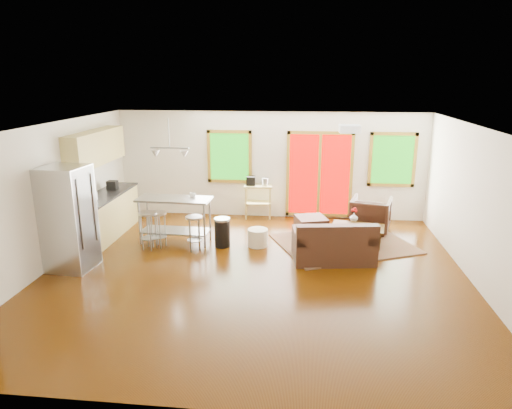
# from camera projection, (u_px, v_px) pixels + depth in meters

# --- Properties ---
(floor) EXTENTS (7.50, 7.00, 0.02)m
(floor) POSITION_uv_depth(u_px,v_px,m) (254.00, 274.00, 8.17)
(floor) COLOR #331801
(floor) RESTS_ON ground
(ceiling) EXTENTS (7.50, 7.00, 0.02)m
(ceiling) POSITION_uv_depth(u_px,v_px,m) (254.00, 127.00, 7.46)
(ceiling) COLOR white
(ceiling) RESTS_ON ground
(back_wall) EXTENTS (7.50, 0.02, 2.60)m
(back_wall) POSITION_uv_depth(u_px,v_px,m) (270.00, 165.00, 11.17)
(back_wall) COLOR silver
(back_wall) RESTS_ON ground
(left_wall) EXTENTS (0.02, 7.00, 2.60)m
(left_wall) POSITION_uv_depth(u_px,v_px,m) (47.00, 197.00, 8.21)
(left_wall) COLOR silver
(left_wall) RESTS_ON ground
(right_wall) EXTENTS (0.02, 7.00, 2.60)m
(right_wall) POSITION_uv_depth(u_px,v_px,m) (483.00, 210.00, 7.42)
(right_wall) COLOR silver
(right_wall) RESTS_ON ground
(front_wall) EXTENTS (7.50, 0.02, 2.60)m
(front_wall) POSITION_uv_depth(u_px,v_px,m) (214.00, 300.00, 4.46)
(front_wall) COLOR silver
(front_wall) RESTS_ON ground
(window_left) EXTENTS (1.10, 0.05, 1.30)m
(window_left) POSITION_uv_depth(u_px,v_px,m) (229.00, 157.00, 11.17)
(window_left) COLOR #13600D
(window_left) RESTS_ON back_wall
(french_doors) EXTENTS (1.60, 0.05, 2.10)m
(french_doors) POSITION_uv_depth(u_px,v_px,m) (319.00, 175.00, 11.05)
(french_doors) COLOR #C50300
(french_doors) RESTS_ON back_wall
(window_right) EXTENTS (1.10, 0.05, 1.30)m
(window_right) POSITION_uv_depth(u_px,v_px,m) (392.00, 160.00, 10.77)
(window_right) COLOR #13600D
(window_right) RESTS_ON back_wall
(rug) EXTENTS (3.22, 2.91, 0.03)m
(rug) POSITION_uv_depth(u_px,v_px,m) (344.00, 244.00, 9.58)
(rug) COLOR #4E623B
(rug) RESTS_ON floor
(loveseat) EXTENTS (1.61, 1.05, 0.80)m
(loveseat) POSITION_uv_depth(u_px,v_px,m) (334.00, 245.00, 8.65)
(loveseat) COLOR black
(loveseat) RESTS_ON floor
(coffee_table) EXTENTS (1.16, 0.82, 0.42)m
(coffee_table) POSITION_uv_depth(u_px,v_px,m) (358.00, 229.00, 9.42)
(coffee_table) COLOR #332109
(coffee_table) RESTS_ON floor
(armchair) EXTENTS (1.01, 0.98, 0.86)m
(armchair) POSITION_uv_depth(u_px,v_px,m) (371.00, 213.00, 10.27)
(armchair) COLOR black
(armchair) RESTS_ON floor
(ottoman) EXTENTS (0.78, 0.78, 0.41)m
(ottoman) POSITION_uv_depth(u_px,v_px,m) (311.00, 226.00, 10.08)
(ottoman) COLOR black
(ottoman) RESTS_ON floor
(pouf) EXTENTS (0.50, 0.50, 0.36)m
(pouf) POSITION_uv_depth(u_px,v_px,m) (258.00, 237.00, 9.45)
(pouf) COLOR #EBE7C8
(pouf) RESTS_ON floor
(vase) EXTENTS (0.23, 0.23, 0.30)m
(vase) POSITION_uv_depth(u_px,v_px,m) (354.00, 216.00, 9.77)
(vase) COLOR silver
(vase) RESTS_ON coffee_table
(book) EXTENTS (0.23, 0.11, 0.31)m
(book) POSITION_uv_depth(u_px,v_px,m) (357.00, 221.00, 9.32)
(book) COLOR maroon
(book) RESTS_ON coffee_table
(cabinets) EXTENTS (0.64, 2.24, 2.30)m
(cabinets) POSITION_uv_depth(u_px,v_px,m) (104.00, 194.00, 9.91)
(cabinets) COLOR tan
(cabinets) RESTS_ON floor
(refrigerator) EXTENTS (0.83, 0.80, 1.90)m
(refrigerator) POSITION_uv_depth(u_px,v_px,m) (69.00, 218.00, 8.17)
(refrigerator) COLOR #B7BABC
(refrigerator) RESTS_ON floor
(island) EXTENTS (1.55, 0.67, 0.97)m
(island) POSITION_uv_depth(u_px,v_px,m) (175.00, 212.00, 9.53)
(island) COLOR #B7BABC
(island) RESTS_ON floor
(cup) EXTENTS (0.14, 0.12, 0.13)m
(cup) POSITION_uv_depth(u_px,v_px,m) (192.00, 194.00, 9.56)
(cup) COLOR white
(cup) RESTS_ON island
(bar_stool_a) EXTENTS (0.45, 0.45, 0.78)m
(bar_stool_a) POSITION_uv_depth(u_px,v_px,m) (148.00, 222.00, 9.17)
(bar_stool_a) COLOR #B7BABC
(bar_stool_a) RESTS_ON floor
(bar_stool_b) EXTENTS (0.44, 0.44, 0.75)m
(bar_stool_b) POSITION_uv_depth(u_px,v_px,m) (158.00, 221.00, 9.29)
(bar_stool_b) COLOR #B7BABC
(bar_stool_b) RESTS_ON floor
(bar_stool_c) EXTENTS (0.43, 0.43, 0.72)m
(bar_stool_c) POSITION_uv_depth(u_px,v_px,m) (194.00, 225.00, 9.12)
(bar_stool_c) COLOR #B7BABC
(bar_stool_c) RESTS_ON floor
(trash_can) EXTENTS (0.39, 0.39, 0.61)m
(trash_can) POSITION_uv_depth(u_px,v_px,m) (222.00, 232.00, 9.39)
(trash_can) COLOR black
(trash_can) RESTS_ON floor
(kitchen_cart) EXTENTS (0.72, 0.50, 1.05)m
(kitchen_cart) POSITION_uv_depth(u_px,v_px,m) (257.00, 190.00, 11.19)
(kitchen_cart) COLOR tan
(kitchen_cart) RESTS_ON floor
(ceiling_flush) EXTENTS (0.35, 0.35, 0.12)m
(ceiling_flush) POSITION_uv_depth(u_px,v_px,m) (350.00, 129.00, 7.89)
(ceiling_flush) COLOR white
(ceiling_flush) RESTS_ON ceiling
(pendant_light) EXTENTS (0.80, 0.18, 0.79)m
(pendant_light) POSITION_uv_depth(u_px,v_px,m) (170.00, 153.00, 9.28)
(pendant_light) COLOR gray
(pendant_light) RESTS_ON ceiling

